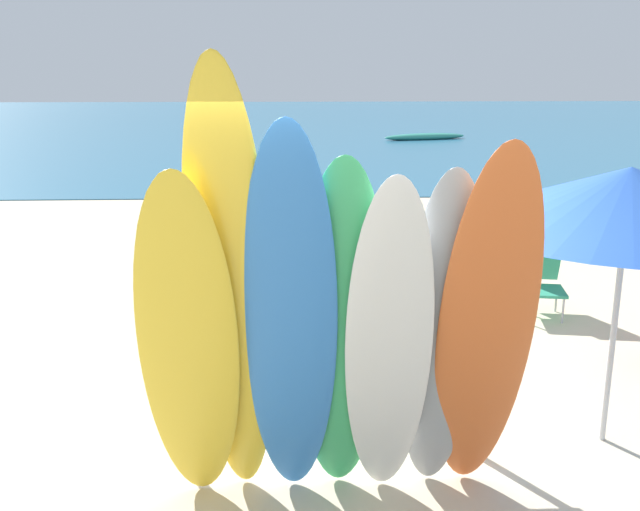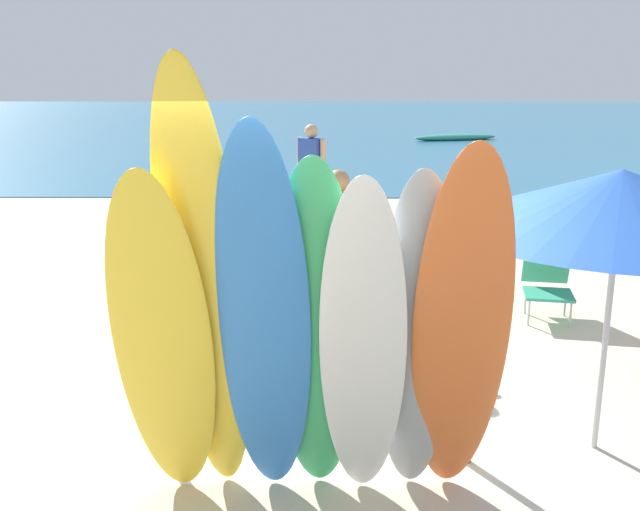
{
  "view_description": "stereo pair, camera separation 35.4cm",
  "coord_description": "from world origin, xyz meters",
  "px_view_note": "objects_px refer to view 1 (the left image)",
  "views": [
    {
      "loc": [
        -0.28,
        -4.48,
        2.66
      ],
      "look_at": [
        0.0,
        2.09,
        0.92
      ],
      "focal_mm": 40.5,
      "sensor_mm": 36.0,
      "label": 1
    },
    {
      "loc": [
        0.08,
        -4.48,
        2.66
      ],
      "look_at": [
        0.0,
        2.09,
        0.92
      ],
      "focal_mm": 40.5,
      "sensor_mm": 36.0,
      "label": 2
    }
  ],
  "objects_px": {
    "distant_boat": "(425,137)",
    "beachgoer_near_rack": "(335,238)",
    "surfboard_orange_6": "(484,336)",
    "beachgoer_strolling": "(234,230)",
    "surfboard_white_4": "(388,351)",
    "beach_chair_blue": "(539,274)",
    "beachgoer_photographing": "(236,176)",
    "surfboard_grey_5": "(440,344)",
    "surfboard_yellow_0": "(189,353)",
    "beach_umbrella": "(629,197)",
    "beachgoer_by_water": "(294,167)",
    "beachgoer_midbeach": "(230,244)",
    "surfboard_rack": "(333,400)",
    "surfboard_yellow_1": "(232,306)",
    "surfboard_blue_2": "(290,330)",
    "surfboard_green_3": "(341,340)"
  },
  "relations": [
    {
      "from": "beachgoer_midbeach",
      "to": "distant_boat",
      "type": "height_order",
      "value": "beachgoer_midbeach"
    },
    {
      "from": "beachgoer_near_rack",
      "to": "beach_umbrella",
      "type": "distance_m",
      "value": 3.15
    },
    {
      "from": "surfboard_grey_5",
      "to": "beach_chair_blue",
      "type": "height_order",
      "value": "surfboard_grey_5"
    },
    {
      "from": "beachgoer_strolling",
      "to": "beachgoer_photographing",
      "type": "relative_size",
      "value": 0.95
    },
    {
      "from": "surfboard_yellow_0",
      "to": "beachgoer_by_water",
      "type": "relative_size",
      "value": 1.36
    },
    {
      "from": "surfboard_grey_5",
      "to": "surfboard_white_4",
      "type": "bearing_deg",
      "value": -164.42
    },
    {
      "from": "beachgoer_by_water",
      "to": "beachgoer_photographing",
      "type": "relative_size",
      "value": 1.03
    },
    {
      "from": "surfboard_yellow_1",
      "to": "surfboard_orange_6",
      "type": "height_order",
      "value": "surfboard_yellow_1"
    },
    {
      "from": "surfboard_orange_6",
      "to": "beachgoer_strolling",
      "type": "height_order",
      "value": "surfboard_orange_6"
    },
    {
      "from": "surfboard_rack",
      "to": "surfboard_yellow_1",
      "type": "relative_size",
      "value": 0.77
    },
    {
      "from": "surfboard_blue_2",
      "to": "beachgoer_near_rack",
      "type": "bearing_deg",
      "value": 83.87
    },
    {
      "from": "surfboard_white_4",
      "to": "surfboard_grey_5",
      "type": "height_order",
      "value": "surfboard_grey_5"
    },
    {
      "from": "surfboard_rack",
      "to": "surfboard_green_3",
      "type": "bearing_deg",
      "value": -89.03
    },
    {
      "from": "beachgoer_by_water",
      "to": "distant_boat",
      "type": "relative_size",
      "value": 0.53
    },
    {
      "from": "surfboard_yellow_0",
      "to": "surfboard_grey_5",
      "type": "bearing_deg",
      "value": 1.79
    },
    {
      "from": "surfboard_yellow_0",
      "to": "beach_umbrella",
      "type": "height_order",
      "value": "surfboard_yellow_0"
    },
    {
      "from": "surfboard_blue_2",
      "to": "surfboard_grey_5",
      "type": "height_order",
      "value": "surfboard_blue_2"
    },
    {
      "from": "surfboard_white_4",
      "to": "beach_chair_blue",
      "type": "bearing_deg",
      "value": 63.61
    },
    {
      "from": "surfboard_rack",
      "to": "surfboard_yellow_0",
      "type": "height_order",
      "value": "surfboard_yellow_0"
    },
    {
      "from": "beachgoer_strolling",
      "to": "distant_boat",
      "type": "xyz_separation_m",
      "value": [
        5.59,
        18.68,
        -0.79
      ]
    },
    {
      "from": "beachgoer_near_rack",
      "to": "beach_chair_blue",
      "type": "distance_m",
      "value": 2.38
    },
    {
      "from": "surfboard_yellow_0",
      "to": "surfboard_blue_2",
      "type": "xyz_separation_m",
      "value": [
        0.57,
        0.02,
        0.12
      ]
    },
    {
      "from": "beachgoer_midbeach",
      "to": "beachgoer_by_water",
      "type": "relative_size",
      "value": 1.02
    },
    {
      "from": "surfboard_rack",
      "to": "beach_chair_blue",
      "type": "height_order",
      "value": "beach_chair_blue"
    },
    {
      "from": "surfboard_blue_2",
      "to": "beach_umbrella",
      "type": "xyz_separation_m",
      "value": [
        2.28,
        0.88,
        0.58
      ]
    },
    {
      "from": "surfboard_yellow_0",
      "to": "surfboard_blue_2",
      "type": "relative_size",
      "value": 0.91
    },
    {
      "from": "surfboard_white_4",
      "to": "beachgoer_by_water",
      "type": "bearing_deg",
      "value": 97.54
    },
    {
      "from": "beach_chair_blue",
      "to": "beach_umbrella",
      "type": "xyz_separation_m",
      "value": [
        -0.46,
        -2.83,
        1.37
      ]
    },
    {
      "from": "surfboard_green_3",
      "to": "beachgoer_strolling",
      "type": "distance_m",
      "value": 4.0
    },
    {
      "from": "surfboard_yellow_0",
      "to": "beachgoer_photographing",
      "type": "relative_size",
      "value": 1.4
    },
    {
      "from": "surfboard_green_3",
      "to": "beachgoer_strolling",
      "type": "height_order",
      "value": "surfboard_green_3"
    },
    {
      "from": "beachgoer_near_rack",
      "to": "surfboard_grey_5",
      "type": "bearing_deg",
      "value": 84.52
    },
    {
      "from": "surfboard_yellow_0",
      "to": "distant_boat",
      "type": "relative_size",
      "value": 0.72
    },
    {
      "from": "surfboard_yellow_1",
      "to": "beach_umbrella",
      "type": "distance_m",
      "value": 2.78
    },
    {
      "from": "surfboard_yellow_0",
      "to": "surfboard_yellow_1",
      "type": "distance_m",
      "value": 0.37
    },
    {
      "from": "surfboard_yellow_1",
      "to": "beachgoer_near_rack",
      "type": "bearing_deg",
      "value": 79.14
    },
    {
      "from": "surfboard_rack",
      "to": "surfboard_white_4",
      "type": "bearing_deg",
      "value": -66.99
    },
    {
      "from": "surfboard_yellow_0",
      "to": "surfboard_orange_6",
      "type": "xyz_separation_m",
      "value": [
        1.67,
        0.01,
        0.07
      ]
    },
    {
      "from": "surfboard_rack",
      "to": "beachgoer_strolling",
      "type": "distance_m",
      "value": 3.45
    },
    {
      "from": "surfboard_grey_5",
      "to": "beachgoer_by_water",
      "type": "relative_size",
      "value": 1.34
    },
    {
      "from": "surfboard_rack",
      "to": "surfboard_blue_2",
      "type": "distance_m",
      "value": 1.05
    },
    {
      "from": "surfboard_green_3",
      "to": "surfboard_white_4",
      "type": "distance_m",
      "value": 0.28
    },
    {
      "from": "distant_boat",
      "to": "beachgoer_near_rack",
      "type": "bearing_deg",
      "value": -103.14
    },
    {
      "from": "surfboard_yellow_0",
      "to": "beachgoer_midbeach",
      "type": "height_order",
      "value": "surfboard_yellow_0"
    },
    {
      "from": "surfboard_white_4",
      "to": "beachgoer_midbeach",
      "type": "distance_m",
      "value": 3.14
    },
    {
      "from": "surfboard_rack",
      "to": "surfboard_blue_2",
      "type": "xyz_separation_m",
      "value": [
        -0.28,
        -0.67,
        0.77
      ]
    },
    {
      "from": "beachgoer_midbeach",
      "to": "beachgoer_near_rack",
      "type": "relative_size",
      "value": 1.05
    },
    {
      "from": "surfboard_green_3",
      "to": "surfboard_grey_5",
      "type": "xyz_separation_m",
      "value": [
        0.58,
        -0.01,
        -0.03
      ]
    },
    {
      "from": "surfboard_grey_5",
      "to": "beachgoer_midbeach",
      "type": "relative_size",
      "value": 1.31
    },
    {
      "from": "beachgoer_strolling",
      "to": "beachgoer_midbeach",
      "type": "bearing_deg",
      "value": -4.39
    }
  ]
}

